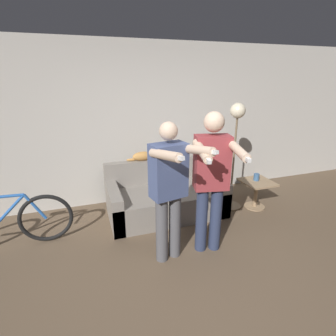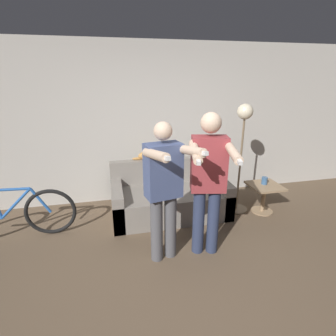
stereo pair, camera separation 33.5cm
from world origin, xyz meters
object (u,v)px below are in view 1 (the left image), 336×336
at_px(person_right, 212,176).
at_px(cat, 144,155).
at_px(bicycle, 4,224).
at_px(side_table, 257,188).
at_px(couch, 166,198).
at_px(floor_lamp, 236,132).
at_px(person_left, 169,186).
at_px(cup, 256,177).

bearing_deg(person_right, cat, 119.93).
bearing_deg(bicycle, person_right, -19.49).
relative_size(side_table, bicycle, 0.29).
bearing_deg(couch, cat, 126.41).
bearing_deg(floor_lamp, side_table, -22.40).
xyz_separation_m(person_left, side_table, (1.77, 0.77, -0.60)).
bearing_deg(floor_lamp, cat, 160.32).
height_order(person_right, side_table, person_right).
bearing_deg(person_left, cat, 76.06).
xyz_separation_m(couch, bicycle, (-2.18, -0.22, 0.09)).
height_order(couch, floor_lamp, floor_lamp).
height_order(person_right, cat, person_right).
relative_size(person_right, cat, 3.77).
relative_size(person_left, person_right, 0.95).
bearing_deg(cup, cat, 161.08).
xyz_separation_m(person_left, person_right, (0.51, 0.00, 0.05)).
xyz_separation_m(cat, floor_lamp, (1.34, -0.48, 0.38)).
xyz_separation_m(cup, bicycle, (-3.65, 0.03, -0.17)).
distance_m(person_right, bicycle, 2.60).
relative_size(person_left, floor_lamp, 0.96).
distance_m(couch, floor_lamp, 1.48).
bearing_deg(cat, cup, -18.92).
bearing_deg(person_right, person_left, -167.74).
bearing_deg(floor_lamp, cup, -16.25).
distance_m(person_right, floor_lamp, 1.31).
height_order(cat, cup, cat).
distance_m(person_left, bicycle, 2.14).
distance_m(person_right, cat, 1.48).
distance_m(couch, cup, 1.51).
distance_m(person_right, side_table, 1.62).
bearing_deg(side_table, bicycle, 178.83).
relative_size(couch, person_left, 1.09).
height_order(person_right, bicycle, person_right).
distance_m(cat, cup, 1.85).
xyz_separation_m(couch, cat, (-0.25, 0.34, 0.62)).
bearing_deg(bicycle, cup, -0.48).
height_order(person_right, floor_lamp, person_right).
height_order(couch, person_left, person_left).
height_order(cat, floor_lamp, floor_lamp).
distance_m(couch, side_table, 1.49).
distance_m(person_left, person_right, 0.51).
relative_size(floor_lamp, cup, 14.91).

